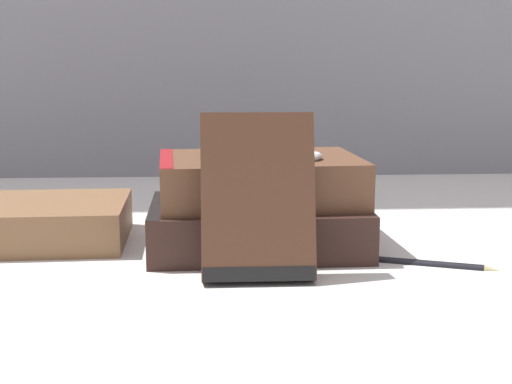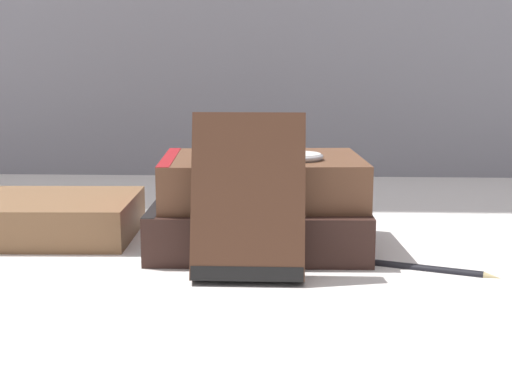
{
  "view_description": "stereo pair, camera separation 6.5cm",
  "coord_description": "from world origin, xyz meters",
  "px_view_note": "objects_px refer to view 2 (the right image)",
  "views": [
    {
      "loc": [
        0.02,
        -0.64,
        0.18
      ],
      "look_at": [
        0.05,
        0.02,
        0.06
      ],
      "focal_mm": 50.0,
      "sensor_mm": 36.0,
      "label": 1
    },
    {
      "loc": [
        0.08,
        -0.64,
        0.18
      ],
      "look_at": [
        0.05,
        0.02,
        0.06
      ],
      "focal_mm": 50.0,
      "sensor_mm": 36.0,
      "label": 2
    }
  ],
  "objects_px": {
    "book_flat_bottom": "(254,226)",
    "pocket_watch": "(299,157)",
    "book_leaning_front": "(248,203)",
    "fountain_pen": "(426,265)",
    "book_flat_top": "(257,179)",
    "book_side_left": "(27,217)"
  },
  "relations": [
    {
      "from": "book_flat_bottom",
      "to": "pocket_watch",
      "type": "height_order",
      "value": "pocket_watch"
    },
    {
      "from": "book_flat_bottom",
      "to": "book_leaning_front",
      "type": "distance_m",
      "value": 0.1
    },
    {
      "from": "book_flat_bottom",
      "to": "book_leaning_front",
      "type": "bearing_deg",
      "value": -91.17
    },
    {
      "from": "fountain_pen",
      "to": "book_leaning_front",
      "type": "bearing_deg",
      "value": -149.13
    },
    {
      "from": "fountain_pen",
      "to": "book_flat_top",
      "type": "bearing_deg",
      "value": 173.64
    },
    {
      "from": "book_flat_bottom",
      "to": "book_leaning_front",
      "type": "height_order",
      "value": "book_leaning_front"
    },
    {
      "from": "book_side_left",
      "to": "pocket_watch",
      "type": "height_order",
      "value": "pocket_watch"
    },
    {
      "from": "book_leaning_front",
      "to": "fountain_pen",
      "type": "xyz_separation_m",
      "value": [
        0.15,
        0.03,
        -0.06
      ]
    },
    {
      "from": "book_flat_top",
      "to": "book_side_left",
      "type": "xyz_separation_m",
      "value": [
        -0.24,
        0.03,
        -0.05
      ]
    },
    {
      "from": "book_flat_bottom",
      "to": "book_flat_top",
      "type": "bearing_deg",
      "value": 74.4
    },
    {
      "from": "book_flat_top",
      "to": "book_leaning_front",
      "type": "bearing_deg",
      "value": -95.33
    },
    {
      "from": "book_leaning_front",
      "to": "pocket_watch",
      "type": "distance_m",
      "value": 0.1
    },
    {
      "from": "book_flat_bottom",
      "to": "book_side_left",
      "type": "relative_size",
      "value": 0.96
    },
    {
      "from": "book_leaning_front",
      "to": "fountain_pen",
      "type": "relative_size",
      "value": 1.14
    },
    {
      "from": "book_leaning_front",
      "to": "fountain_pen",
      "type": "height_order",
      "value": "book_leaning_front"
    },
    {
      "from": "book_side_left",
      "to": "book_flat_bottom",
      "type": "bearing_deg",
      "value": -10.79
    },
    {
      "from": "book_flat_top",
      "to": "pocket_watch",
      "type": "relative_size",
      "value": 4.09
    },
    {
      "from": "book_side_left",
      "to": "book_leaning_front",
      "type": "bearing_deg",
      "value": -31.0
    },
    {
      "from": "pocket_watch",
      "to": "book_flat_bottom",
      "type": "bearing_deg",
      "value": 169.92
    },
    {
      "from": "book_flat_top",
      "to": "book_side_left",
      "type": "distance_m",
      "value": 0.24
    },
    {
      "from": "book_leaning_front",
      "to": "pocket_watch",
      "type": "bearing_deg",
      "value": 63.67
    },
    {
      "from": "pocket_watch",
      "to": "fountain_pen",
      "type": "height_order",
      "value": "pocket_watch"
    }
  ]
}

